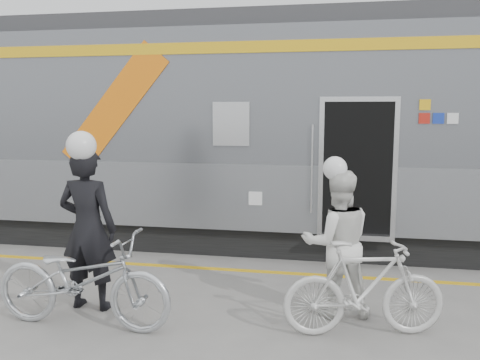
% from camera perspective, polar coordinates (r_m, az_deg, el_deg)
% --- Properties ---
extents(ground, '(90.00, 90.00, 0.00)m').
position_cam_1_polar(ground, '(6.12, -6.79, -16.06)').
color(ground, slate).
rests_on(ground, ground).
extents(train, '(24.00, 3.17, 4.10)m').
position_cam_1_polar(train, '(9.71, -0.29, 5.42)').
color(train, black).
rests_on(train, ground).
extents(safety_strip, '(24.00, 0.12, 0.01)m').
position_cam_1_polar(safety_strip, '(8.06, -2.12, -9.97)').
color(safety_strip, gold).
rests_on(safety_strip, ground).
extents(man, '(0.76, 0.51, 2.04)m').
position_cam_1_polar(man, '(6.59, -16.72, -5.25)').
color(man, black).
rests_on(man, ground).
extents(bicycle_left, '(2.16, 0.81, 1.12)m').
position_cam_1_polar(bicycle_left, '(6.16, -17.25, -10.64)').
color(bicycle_left, '#B3B7BB').
rests_on(bicycle_left, ground).
extents(woman, '(0.99, 0.85, 1.78)m').
position_cam_1_polar(woman, '(6.26, 10.86, -6.99)').
color(woman, silver).
rests_on(woman, ground).
extents(bicycle_right, '(1.86, 0.89, 1.08)m').
position_cam_1_polar(bicycle_right, '(5.84, 13.77, -11.75)').
color(bicycle_right, '#BBBBB7').
rests_on(bicycle_right, ground).
extents(helmet_man, '(0.35, 0.35, 0.35)m').
position_cam_1_polar(helmet_man, '(6.43, -17.15, 5.17)').
color(helmet_man, white).
rests_on(helmet_man, man).
extents(helmet_woman, '(0.28, 0.28, 0.28)m').
position_cam_1_polar(helmet_woman, '(6.08, 11.11, 2.44)').
color(helmet_woman, white).
rests_on(helmet_woman, woman).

